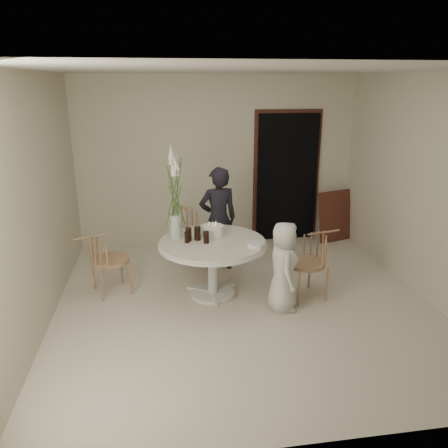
{
  "coord_description": "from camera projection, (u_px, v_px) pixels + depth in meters",
  "views": [
    {
      "loc": [
        -0.97,
        -4.71,
        2.59
      ],
      "look_at": [
        -0.2,
        0.3,
        0.92
      ],
      "focal_mm": 35.0,
      "sensor_mm": 36.0,
      "label": 1
    }
  ],
  "objects": [
    {
      "name": "cola_tumbler_a",
      "position": [
        187.0,
        237.0,
        5.25
      ],
      "size": [
        0.08,
        0.08,
        0.13
      ],
      "primitive_type": "cylinder",
      "rotation": [
        0.0,
        0.0,
        -0.39
      ],
      "color": "black",
      "rests_on": "table"
    },
    {
      "name": "cola_tumbler_c",
      "position": [
        198.0,
        233.0,
        5.33
      ],
      "size": [
        0.09,
        0.09,
        0.17
      ],
      "primitive_type": "cylinder",
      "rotation": [
        0.0,
        0.0,
        -0.13
      ],
      "color": "black",
      "rests_on": "table"
    },
    {
      "name": "picture_frame",
      "position": [
        335.0,
        216.0,
        7.35
      ],
      "size": [
        0.67,
        0.37,
        0.85
      ],
      "primitive_type": "cube",
      "rotation": [
        -0.17,
        0.0,
        0.3
      ],
      "color": "brown",
      "rests_on": "ground"
    },
    {
      "name": "room_shell",
      "position": [
        246.0,
        172.0,
        4.86
      ],
      "size": [
        4.5,
        4.5,
        4.5
      ],
      "color": "beige",
      "rests_on": "ground"
    },
    {
      "name": "girl",
      "position": [
        218.0,
        219.0,
        6.11
      ],
      "size": [
        0.59,
        0.43,
        1.49
      ],
      "primitive_type": "imported",
      "rotation": [
        0.0,
        0.0,
        3.29
      ],
      "color": "black",
      "rests_on": "ground"
    },
    {
      "name": "flower_vase",
      "position": [
        175.0,
        197.0,
        5.29
      ],
      "size": [
        0.16,
        0.16,
        1.16
      ],
      "rotation": [
        0.0,
        0.0,
        -0.41
      ],
      "color": "#B7C1BC",
      "rests_on": "table"
    },
    {
      "name": "chair_far",
      "position": [
        184.0,
        225.0,
        6.62
      ],
      "size": [
        0.53,
        0.55,
        0.79
      ],
      "rotation": [
        0.0,
        0.0,
        0.32
      ],
      "color": "#9D7455",
      "rests_on": "ground"
    },
    {
      "name": "chair_right",
      "position": [
        314.0,
        255.0,
        5.38
      ],
      "size": [
        0.56,
        0.53,
        0.85
      ],
      "rotation": [
        0.0,
        0.0,
        -1.35
      ],
      "color": "#9D7455",
      "rests_on": "ground"
    },
    {
      "name": "doorway",
      "position": [
        287.0,
        178.0,
        7.26
      ],
      "size": [
        1.0,
        0.1,
        2.1
      ],
      "primitive_type": "cube",
      "color": "black",
      "rests_on": "ground"
    },
    {
      "name": "plate_stack",
      "position": [
        256.0,
        245.0,
        5.13
      ],
      "size": [
        0.21,
        0.21,
        0.05
      ],
      "primitive_type": "cylinder",
      "rotation": [
        0.0,
        0.0,
        -0.14
      ],
      "color": "white",
      "rests_on": "table"
    },
    {
      "name": "cola_tumbler_b",
      "position": [
        206.0,
        237.0,
        5.23
      ],
      "size": [
        0.09,
        0.09,
        0.15
      ],
      "primitive_type": "cylinder",
      "rotation": [
        0.0,
        0.0,
        -0.31
      ],
      "color": "black",
      "rests_on": "table"
    },
    {
      "name": "boy",
      "position": [
        283.0,
        267.0,
        5.05
      ],
      "size": [
        0.39,
        0.55,
        1.08
      ],
      "primitive_type": "imported",
      "rotation": [
        0.0,
        0.0,
        1.49
      ],
      "color": "silver",
      "rests_on": "ground"
    },
    {
      "name": "cola_tumbler_d",
      "position": [
        188.0,
        234.0,
        5.32
      ],
      "size": [
        0.08,
        0.08,
        0.16
      ],
      "primitive_type": "cylinder",
      "rotation": [
        0.0,
        0.0,
        0.05
      ],
      "color": "black",
      "rests_on": "table"
    },
    {
      "name": "door_trim",
      "position": [
        286.0,
        174.0,
        7.28
      ],
      "size": [
        1.12,
        0.03,
        2.22
      ],
      "primitive_type": "cube",
      "color": "brown",
      "rests_on": "ground"
    },
    {
      "name": "chair_left",
      "position": [
        101.0,
        256.0,
        5.41
      ],
      "size": [
        0.58,
        0.56,
        0.81
      ],
      "rotation": [
        0.0,
        0.0,
        1.96
      ],
      "color": "#9D7455",
      "rests_on": "ground"
    },
    {
      "name": "ground",
      "position": [
        244.0,
        302.0,
        5.37
      ],
      "size": [
        4.5,
        4.5,
        0.0
      ],
      "primitive_type": "plane",
      "color": "beige",
      "rests_on": "ground"
    },
    {
      "name": "birthday_cake",
      "position": [
        213.0,
        231.0,
        5.48
      ],
      "size": [
        0.28,
        0.28,
        0.18
      ],
      "rotation": [
        0.0,
        0.0,
        -0.19
      ],
      "color": "white",
      "rests_on": "table"
    },
    {
      "name": "table",
      "position": [
        213.0,
        250.0,
        5.36
      ],
      "size": [
        1.33,
        1.33,
        0.73
      ],
      "color": "silver",
      "rests_on": "ground"
    }
  ]
}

